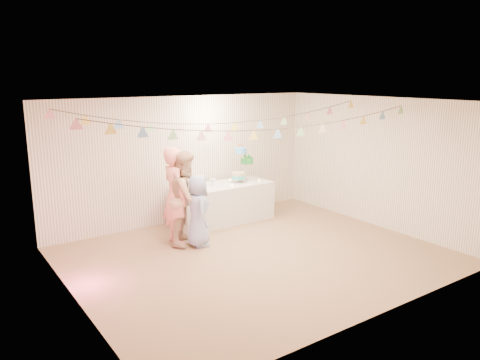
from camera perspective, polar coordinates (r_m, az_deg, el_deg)
floor at (r=8.07m, az=2.09°, el=-9.20°), size 6.00×6.00×0.00m
ceiling at (r=7.50m, az=2.25°, el=9.55°), size 6.00×6.00×0.00m
back_wall at (r=9.76m, az=-6.66°, el=2.52°), size 6.00×6.00×0.00m
front_wall at (r=5.95m, az=16.80°, el=-4.58°), size 6.00×6.00×0.00m
left_wall at (r=6.41m, az=-19.89°, el=-3.56°), size 5.00×5.00×0.00m
right_wall at (r=9.75m, az=16.44°, el=2.07°), size 5.00×5.00×0.00m
table at (r=9.78m, az=-2.17°, el=-2.82°), size 2.11×0.84×0.79m
cake_stand at (r=9.95m, az=0.31°, el=1.79°), size 0.67×0.40×0.75m
cake_bottom at (r=9.88m, az=-0.21°, el=-0.02°), size 0.31×0.31×0.15m
cake_middle at (r=10.13m, az=0.85°, el=1.86°), size 0.27×0.27×0.22m
cake_top_tier at (r=9.85m, az=0.12°, el=3.15°), size 0.25×0.25×0.19m
platter at (r=9.35m, az=-5.16°, el=-1.29°), size 0.34×0.34×0.02m
posy at (r=9.62m, az=-3.31°, el=-0.45°), size 0.13×0.13×0.15m
person_adult_a at (r=8.48m, az=-7.93°, el=-1.88°), size 0.47×0.68×1.79m
person_adult_b at (r=8.48m, az=-6.58°, el=-2.15°), size 1.03×1.04×1.70m
person_child at (r=8.37m, az=-5.15°, el=-3.75°), size 0.55×0.71×1.30m
bunting_back at (r=8.42m, az=-2.30°, el=8.19°), size 5.60×1.10×0.40m
bunting_front at (r=7.37m, az=3.17°, el=7.30°), size 5.60×0.90×0.36m
tealight_0 at (r=9.16m, az=-5.91°, el=-1.29°), size 0.04×0.04×0.03m
tealight_1 at (r=9.66m, az=-4.52°, el=-0.54°), size 0.04×0.04×0.03m
tealight_2 at (r=9.56m, az=-0.98°, el=-0.64°), size 0.04×0.04×0.03m
tealight_3 at (r=10.05m, az=-1.18°, el=0.02°), size 0.04×0.04×0.03m
tealight_4 at (r=9.99m, az=2.33°, el=-0.06°), size 0.04×0.04×0.03m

